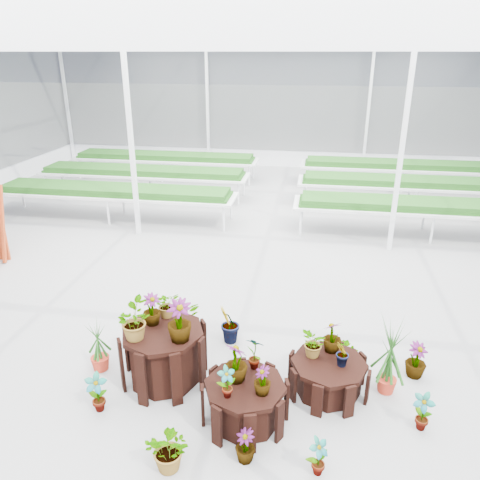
# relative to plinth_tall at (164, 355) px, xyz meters

# --- Properties ---
(ground_plane) EXTENTS (24.00, 24.00, 0.00)m
(ground_plane) POSITION_rel_plinth_tall_xyz_m (0.64, 1.22, -0.39)
(ground_plane) COLOR gray
(ground_plane) RESTS_ON ground
(greenhouse_shell) EXTENTS (18.00, 24.00, 4.50)m
(greenhouse_shell) POSITION_rel_plinth_tall_xyz_m (0.64, 1.22, 1.86)
(greenhouse_shell) COLOR white
(greenhouse_shell) RESTS_ON ground
(steel_frame) EXTENTS (18.00, 24.00, 4.50)m
(steel_frame) POSITION_rel_plinth_tall_xyz_m (0.64, 1.22, 1.86)
(steel_frame) COLOR silver
(steel_frame) RESTS_ON ground
(nursery_benches) EXTENTS (16.00, 7.00, 0.84)m
(nursery_benches) POSITION_rel_plinth_tall_xyz_m (0.64, 8.42, 0.03)
(nursery_benches) COLOR silver
(nursery_benches) RESTS_ON ground
(plinth_tall) EXTENTS (1.35, 1.35, 0.78)m
(plinth_tall) POSITION_rel_plinth_tall_xyz_m (0.00, 0.00, 0.00)
(plinth_tall) COLOR black
(plinth_tall) RESTS_ON ground
(plinth_mid) EXTENTS (1.25, 1.25, 0.54)m
(plinth_mid) POSITION_rel_plinth_tall_xyz_m (1.20, -0.60, -0.12)
(plinth_mid) COLOR black
(plinth_mid) RESTS_ON ground
(plinth_low) EXTENTS (1.26, 1.26, 0.46)m
(plinth_low) POSITION_rel_plinth_tall_xyz_m (2.20, 0.10, -0.16)
(plinth_low) COLOR black
(plinth_low) RESTS_ON ground
(nursery_plants) EXTENTS (4.77, 3.07, 1.34)m
(nursery_plants) POSITION_rel_plinth_tall_xyz_m (0.96, 0.08, 0.14)
(nursery_plants) COLOR #1A4714
(nursery_plants) RESTS_ON ground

